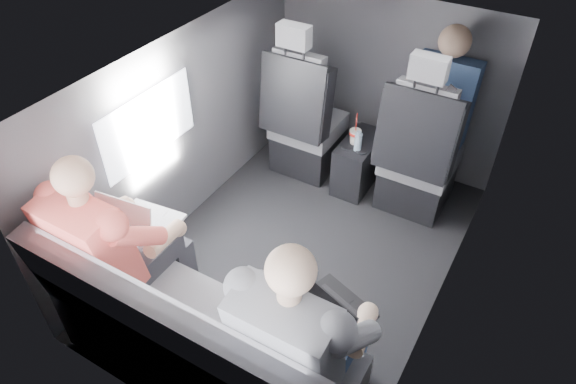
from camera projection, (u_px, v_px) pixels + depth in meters
The scene contains 19 objects.
floor at pixel (302, 254), 3.46m from camera, with size 2.60×2.60×0.00m, color black.
ceiling at pixel (306, 69), 2.59m from camera, with size 2.60×2.60×0.00m, color #B2B2AD.
panel_left at pixel (184, 132), 3.37m from camera, with size 0.02×2.60×1.35m, color #56565B.
panel_right at pixel (454, 228), 2.67m from camera, with size 0.02×2.60×1.35m, color #56565B.
panel_front at pixel (387, 84), 3.88m from camera, with size 1.80×0.02×1.35m, color #56565B.
panel_back at pixel (154, 338), 2.16m from camera, with size 1.80×0.02×1.35m, color #56565B.
side_window at pixel (149, 125), 3.02m from camera, with size 0.02×0.75×0.42m, color white.
seatbelt at pixel (419, 125), 3.21m from camera, with size 0.05×0.01×0.65m, color black.
front_seat_left at pixel (305, 127), 3.93m from camera, with size 0.52×0.58×1.26m.
front_seat_right at pixel (417, 162), 3.58m from camera, with size 0.52×0.58×1.26m.
center_console at pixel (358, 163), 3.91m from camera, with size 0.24×0.48×0.41m.
rear_bench at pixel (199, 346), 2.55m from camera, with size 1.60×0.57×0.92m.
soda_cup at pixel (355, 136), 3.71m from camera, with size 0.09×0.09×0.26m.
water_bottle at pixel (358, 142), 3.65m from camera, with size 0.05×0.05×0.16m.
laptop_white at pixel (140, 221), 2.78m from camera, with size 0.37×0.36×0.26m.
laptop_black at pixel (332, 309), 2.33m from camera, with size 0.39×0.39×0.24m.
passenger_rear_left at pixel (116, 246), 2.62m from camera, with size 0.52×0.64×1.26m.
passenger_rear_right at pixel (302, 338), 2.19m from camera, with size 0.54×0.65×1.27m.
passenger_front_right at pixel (442, 102), 3.51m from camera, with size 0.42×0.42×0.87m.
Camera 1 is at (1.13, -2.11, 2.53)m, focal length 32.00 mm.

